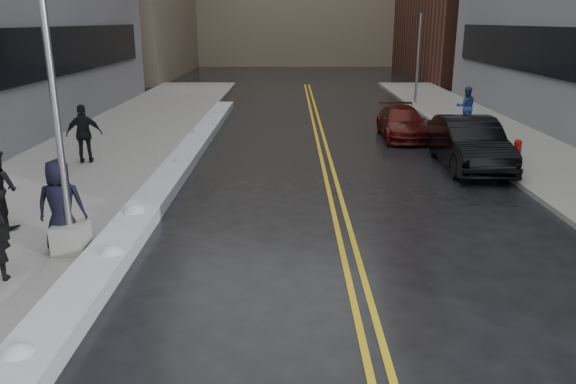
{
  "coord_description": "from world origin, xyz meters",
  "views": [
    {
      "loc": [
        1.23,
        -8.77,
        4.75
      ],
      "look_at": [
        1.18,
        2.48,
        1.3
      ],
      "focal_mm": 35.0,
      "sensor_mm": 36.0,
      "label": 1
    }
  ],
  "objects_px": {
    "lamppost": "(59,139)",
    "pedestrian_c": "(61,205)",
    "traffic_signal": "(419,45)",
    "car_maroon": "(402,123)",
    "pedestrian_d": "(84,134)",
    "car_black": "(469,143)",
    "pedestrian_east": "(466,107)",
    "fire_hydrant": "(518,149)"
  },
  "relations": [
    {
      "from": "lamppost",
      "to": "pedestrian_c",
      "type": "bearing_deg",
      "value": 146.05
    },
    {
      "from": "lamppost",
      "to": "traffic_signal",
      "type": "height_order",
      "value": "lamppost"
    },
    {
      "from": "traffic_signal",
      "to": "car_maroon",
      "type": "height_order",
      "value": "traffic_signal"
    },
    {
      "from": "lamppost",
      "to": "pedestrian_c",
      "type": "xyz_separation_m",
      "value": [
        -0.17,
        0.12,
        -1.41
      ]
    },
    {
      "from": "pedestrian_d",
      "to": "car_black",
      "type": "xyz_separation_m",
      "value": [
        12.83,
        -0.07,
        -0.3
      ]
    },
    {
      "from": "traffic_signal",
      "to": "pedestrian_c",
      "type": "xyz_separation_m",
      "value": [
        -11.97,
        -21.88,
        -2.28
      ]
    },
    {
      "from": "traffic_signal",
      "to": "pedestrian_c",
      "type": "relative_size",
      "value": 3.09
    },
    {
      "from": "pedestrian_d",
      "to": "car_maroon",
      "type": "height_order",
      "value": "pedestrian_d"
    },
    {
      "from": "lamppost",
      "to": "pedestrian_d",
      "type": "xyz_separation_m",
      "value": [
        -2.34,
        7.63,
        -1.41
      ]
    },
    {
      "from": "lamppost",
      "to": "pedestrian_east",
      "type": "relative_size",
      "value": 4.29
    },
    {
      "from": "pedestrian_east",
      "to": "car_black",
      "type": "xyz_separation_m",
      "value": [
        -1.94,
        -6.88,
        -0.21
      ]
    },
    {
      "from": "fire_hydrant",
      "to": "pedestrian_east",
      "type": "bearing_deg",
      "value": 88.94
    },
    {
      "from": "pedestrian_d",
      "to": "pedestrian_east",
      "type": "xyz_separation_m",
      "value": [
        14.76,
        6.81,
        -0.09
      ]
    },
    {
      "from": "lamppost",
      "to": "pedestrian_c",
      "type": "relative_size",
      "value": 3.93
    },
    {
      "from": "pedestrian_east",
      "to": "car_maroon",
      "type": "distance_m",
      "value": 3.74
    },
    {
      "from": "pedestrian_c",
      "to": "car_maroon",
      "type": "relative_size",
      "value": 0.45
    },
    {
      "from": "pedestrian_east",
      "to": "car_maroon",
      "type": "relative_size",
      "value": 0.41
    },
    {
      "from": "lamppost",
      "to": "fire_hydrant",
      "type": "distance_m",
      "value": 14.81
    },
    {
      "from": "lamppost",
      "to": "car_maroon",
      "type": "relative_size",
      "value": 1.75
    },
    {
      "from": "fire_hydrant",
      "to": "car_black",
      "type": "height_order",
      "value": "car_black"
    },
    {
      "from": "traffic_signal",
      "to": "pedestrian_d",
      "type": "xyz_separation_m",
      "value": [
        -14.14,
        -14.37,
        -2.28
      ]
    },
    {
      "from": "fire_hydrant",
      "to": "car_maroon",
      "type": "relative_size",
      "value": 0.17
    },
    {
      "from": "pedestrian_c",
      "to": "car_maroon",
      "type": "distance_m",
      "value": 15.59
    },
    {
      "from": "lamppost",
      "to": "fire_hydrant",
      "type": "bearing_deg",
      "value": 33.04
    },
    {
      "from": "traffic_signal",
      "to": "pedestrian_d",
      "type": "bearing_deg",
      "value": -134.54
    },
    {
      "from": "car_black",
      "to": "pedestrian_east",
      "type": "bearing_deg",
      "value": 74.97
    },
    {
      "from": "pedestrian_c",
      "to": "pedestrian_east",
      "type": "relative_size",
      "value": 1.09
    },
    {
      "from": "pedestrian_east",
      "to": "traffic_signal",
      "type": "bearing_deg",
      "value": -81.13
    },
    {
      "from": "fire_hydrant",
      "to": "pedestrian_east",
      "type": "relative_size",
      "value": 0.41
    },
    {
      "from": "car_black",
      "to": "car_maroon",
      "type": "bearing_deg",
      "value": 104.92
    },
    {
      "from": "pedestrian_d",
      "to": "traffic_signal",
      "type": "bearing_deg",
      "value": -150.04
    },
    {
      "from": "lamppost",
      "to": "pedestrian_east",
      "type": "height_order",
      "value": "lamppost"
    },
    {
      "from": "lamppost",
      "to": "pedestrian_d",
      "type": "bearing_deg",
      "value": 107.07
    },
    {
      "from": "traffic_signal",
      "to": "pedestrian_d",
      "type": "distance_m",
      "value": 20.29
    },
    {
      "from": "pedestrian_c",
      "to": "car_black",
      "type": "bearing_deg",
      "value": -153.39
    },
    {
      "from": "pedestrian_d",
      "to": "car_maroon",
      "type": "distance_m",
      "value": 12.57
    },
    {
      "from": "fire_hydrant",
      "to": "traffic_signal",
      "type": "distance_m",
      "value": 14.3
    },
    {
      "from": "car_black",
      "to": "fire_hydrant",
      "type": "bearing_deg",
      "value": 14.41
    },
    {
      "from": "lamppost",
      "to": "car_maroon",
      "type": "bearing_deg",
      "value": 53.72
    },
    {
      "from": "car_black",
      "to": "pedestrian_d",
      "type": "bearing_deg",
      "value": -179.65
    },
    {
      "from": "fire_hydrant",
      "to": "traffic_signal",
      "type": "xyz_separation_m",
      "value": [
        -0.5,
        14.0,
        2.85
      ]
    },
    {
      "from": "pedestrian_east",
      "to": "car_maroon",
      "type": "height_order",
      "value": "pedestrian_east"
    }
  ]
}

